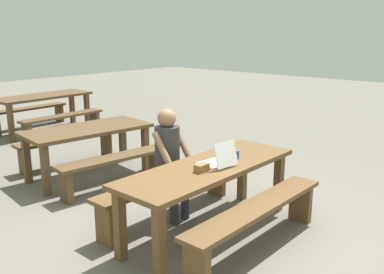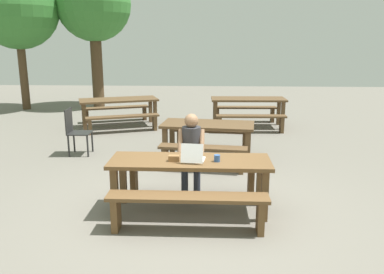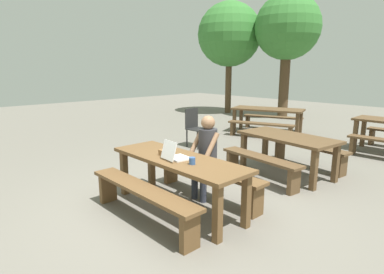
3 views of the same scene
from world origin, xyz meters
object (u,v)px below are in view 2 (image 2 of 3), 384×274
at_px(plastic_chair, 76,130).
at_px(picnic_table_rear, 248,103).
at_px(picnic_table_front, 190,167).
at_px(person_seated, 191,149).
at_px(tree_right, 17,8).
at_px(coffee_mug, 217,158).
at_px(picnic_table_distant, 208,129).
at_px(laptop, 193,157).
at_px(picnic_table_mid, 119,103).
at_px(small_pouch, 174,158).
at_px(tree_left, 94,5).

distance_m(plastic_chair, picnic_table_rear, 4.68).
distance_m(picnic_table_front, person_seated, 0.56).
relative_size(person_seated, tree_right, 0.27).
relative_size(coffee_mug, picnic_table_distant, 0.05).
bearing_deg(person_seated, picnic_table_rear, 75.42).
distance_m(laptop, picnic_table_mid, 5.90).
xyz_separation_m(coffee_mug, tree_right, (-6.30, 8.02, 2.49)).
xyz_separation_m(small_pouch, picnic_table_mid, (-1.98, 5.45, -0.13)).
distance_m(coffee_mug, picnic_table_rear, 5.62).
xyz_separation_m(laptop, person_seated, (-0.05, 0.64, -0.07)).
xyz_separation_m(coffee_mug, tree_left, (-4.01, 8.70, 2.62)).
relative_size(picnic_table_rear, tree_left, 0.42).
distance_m(coffee_mug, picnic_table_mid, 6.01).
xyz_separation_m(small_pouch, plastic_chair, (-2.26, 2.74, -0.27)).
bearing_deg(person_seated, small_pouch, -107.67).
height_order(picnic_table_front, tree_left, tree_left).
height_order(picnic_table_front, picnic_table_mid, picnic_table_mid).
bearing_deg(tree_left, person_seated, -65.75).
height_order(tree_left, tree_right, tree_left).
bearing_deg(picnic_table_distant, coffee_mug, -79.95).
height_order(laptop, plastic_chair, laptop).
bearing_deg(picnic_table_distant, picnic_table_mid, 136.12).
xyz_separation_m(laptop, coffee_mug, (0.31, 0.02, -0.02)).
bearing_deg(person_seated, picnic_table_distant, 82.98).
height_order(picnic_table_front, small_pouch, small_pouch).
height_order(small_pouch, coffee_mug, coffee_mug).
bearing_deg(picnic_table_rear, picnic_table_mid, -179.98).
distance_m(person_seated, picnic_table_mid, 5.30).
height_order(laptop, person_seated, person_seated).
xyz_separation_m(small_pouch, tree_left, (-3.44, 8.70, 2.62)).
bearing_deg(person_seated, tree_left, 114.25).
relative_size(picnic_table_front, tree_left, 0.46).
distance_m(laptop, plastic_chair, 3.74).
relative_size(small_pouch, tree_right, 0.03).
bearing_deg(coffee_mug, plastic_chair, 135.86).
distance_m(laptop, small_pouch, 0.25).
height_order(picnic_table_front, picnic_table_distant, picnic_table_front).
bearing_deg(picnic_table_front, small_pouch, -161.00).
height_order(laptop, tree_right, tree_right).
bearing_deg(tree_left, laptop, -67.03).
relative_size(picnic_table_front, picnic_table_mid, 0.98).
bearing_deg(tree_left, picnic_table_mid, -65.78).
distance_m(laptop, coffee_mug, 0.32).
bearing_deg(picnic_table_mid, picnic_table_front, -87.70).
distance_m(picnic_table_front, picnic_table_distant, 2.44).
relative_size(plastic_chair, tree_right, 0.21).
distance_m(small_pouch, coffee_mug, 0.57).
xyz_separation_m(laptop, tree_right, (-5.99, 8.04, 2.47)).
xyz_separation_m(picnic_table_mid, tree_right, (-3.75, 2.57, 2.63)).
relative_size(laptop, picnic_table_distant, 0.19).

